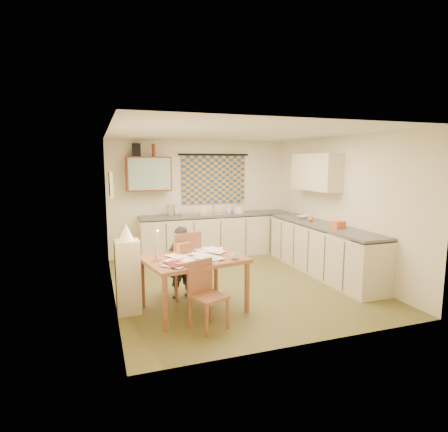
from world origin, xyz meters
name	(u,v)px	position (x,y,z in m)	size (l,w,h in m)	color
floor	(237,284)	(0.00, 0.00, -0.01)	(4.00, 4.50, 0.02)	brown
ceiling	(238,133)	(0.00, 0.00, 2.51)	(4.00, 4.50, 0.02)	white
wall_back	(200,198)	(0.00, 2.26, 1.25)	(4.00, 0.02, 2.50)	#FAF0CB
wall_front	(312,236)	(0.00, -2.26, 1.25)	(4.00, 0.02, 2.50)	#FAF0CB
wall_left	(110,216)	(-2.01, 0.00, 1.25)	(0.02, 4.50, 2.50)	#FAF0CB
wall_right	(340,206)	(2.01, 0.00, 1.25)	(0.02, 4.50, 2.50)	#FAF0CB
window_blind	(214,180)	(0.30, 2.22, 1.65)	(1.45, 0.03, 1.05)	navy
curtain_rod	(214,155)	(0.30, 2.20, 2.20)	(0.04, 0.04, 1.60)	black
wall_cabinet	(148,174)	(-1.15, 2.08, 1.80)	(0.90, 0.34, 0.70)	maroon
wall_cabinet_glass	(150,174)	(-1.15, 1.91, 1.80)	(0.84, 0.02, 0.64)	#99B2A5
upper_cabinet_right	(316,172)	(1.83, 0.55, 1.85)	(0.34, 1.30, 0.70)	beige
framed_print	(111,184)	(-1.97, 0.40, 1.70)	(0.04, 0.50, 0.40)	#F4EBCE
print_canvas	(112,184)	(-1.95, 0.40, 1.70)	(0.01, 0.42, 0.32)	#EDE9CE
counter_back	(216,235)	(0.27, 1.95, 0.45)	(3.30, 0.62, 0.92)	beige
counter_right	(322,249)	(1.70, 0.04, 0.45)	(0.62, 2.95, 0.92)	beige
stove	(351,261)	(1.70, -0.79, 0.45)	(0.58, 0.58, 0.90)	white
sink	(214,216)	(0.21, 1.95, 0.88)	(0.55, 0.45, 0.10)	silver
tap	(213,207)	(0.25, 2.13, 1.06)	(0.03, 0.03, 0.28)	silver
dish_rack	(189,214)	(-0.35, 1.95, 0.95)	(0.35, 0.30, 0.06)	silver
kettle	(171,210)	(-0.73, 1.95, 1.04)	(0.18, 0.18, 0.24)	silver
mixing_bowl	(239,209)	(0.79, 1.95, 1.00)	(0.24, 0.24, 0.16)	white
soap_bottle	(228,209)	(0.56, 2.00, 1.01)	(0.09, 0.09, 0.18)	white
bowl	(302,217)	(1.70, 0.77, 0.95)	(0.23, 0.23, 0.05)	white
orange_bag	(338,225)	(1.70, -0.40, 0.98)	(0.22, 0.16, 0.12)	orange
fruit_orange	(311,219)	(1.65, 0.38, 0.97)	(0.10, 0.10, 0.10)	orange
speaker	(136,150)	(-1.38, 2.08, 2.28)	(0.16, 0.20, 0.26)	black
bottle_green	(139,150)	(-1.33, 2.08, 2.28)	(0.07, 0.07, 0.26)	#195926
bottle_brown	(154,150)	(-1.03, 2.08, 2.28)	(0.07, 0.07, 0.26)	maroon
dining_table	(194,283)	(-0.97, -0.87, 0.38)	(1.47, 1.22, 0.75)	brown
chair_far	(182,276)	(-1.01, -0.27, 0.31)	(0.57, 0.57, 1.01)	brown
chair_near	(208,308)	(-0.96, -1.49, 0.26)	(0.50, 0.50, 0.84)	brown
person	(180,262)	(-1.04, -0.34, 0.55)	(0.45, 0.34, 1.10)	black
shelf_stand	(128,277)	(-1.84, -0.67, 0.51)	(0.32, 0.30, 1.01)	beige
lampshade	(126,232)	(-1.84, -0.67, 1.12)	(0.20, 0.20, 0.22)	#F4EBCE
letter_rack	(184,249)	(-1.06, -0.64, 0.83)	(0.22, 0.10, 0.16)	brown
mug	(235,256)	(-0.47, -1.14, 0.79)	(0.15, 0.15, 0.09)	white
magazine	(168,266)	(-1.40, -1.21, 0.76)	(0.28, 0.33, 0.03)	maroon
book	(170,262)	(-1.33, -1.05, 0.76)	(0.19, 0.24, 0.02)	orange
orange_box	(180,264)	(-1.24, -1.23, 0.77)	(0.12, 0.08, 0.04)	orange
eyeglasses	(212,261)	(-0.79, -1.15, 0.76)	(0.13, 0.04, 0.02)	black
candle_holder	(156,255)	(-1.50, -0.91, 0.84)	(0.06, 0.06, 0.18)	silver
candle	(157,239)	(-1.46, -0.89, 1.04)	(0.02, 0.02, 0.22)	white
candle_flame	(158,231)	(-1.46, -0.93, 1.16)	(0.02, 0.02, 0.02)	#FFCC66
papers	(198,256)	(-0.91, -0.86, 0.76)	(1.06, 1.02, 0.03)	white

